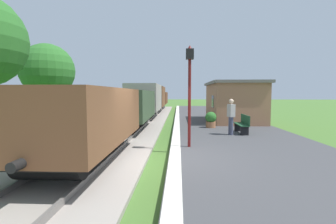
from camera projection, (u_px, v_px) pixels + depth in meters
ground_plane at (162, 164)px, 7.40m from camera, size 160.00×160.00×0.00m
platform_slab at (266, 162)px, 7.25m from camera, size 6.00×60.00×0.25m
platform_edge_stripe at (175, 157)px, 7.37m from camera, size 0.36×60.00×0.01m
track_ballast at (87, 161)px, 7.51m from camera, size 3.80×60.00×0.12m
rail_near at (109, 158)px, 7.46m from camera, size 0.07×60.00×0.14m
rail_far at (65, 157)px, 7.53m from camera, size 0.07×60.00×0.14m
freight_train at (145, 101)px, 20.59m from camera, size 2.50×32.60×2.72m
station_hut at (233, 101)px, 16.79m from camera, size 3.50×5.80×2.78m
bench_near_hut at (243, 124)px, 11.69m from camera, size 0.42×1.50×0.91m
bench_down_platform at (214, 110)px, 21.39m from camera, size 0.42×1.50×0.91m
person_waiting at (231, 115)px, 11.22m from camera, size 0.33×0.43×1.71m
potted_planter at (211, 119)px, 13.63m from camera, size 0.64×0.64×0.92m
lamp_post_near at (190, 77)px, 8.55m from camera, size 0.28×0.28×3.70m
tree_trackside_far at (47, 70)px, 18.76m from camera, size 4.18×4.18×6.14m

